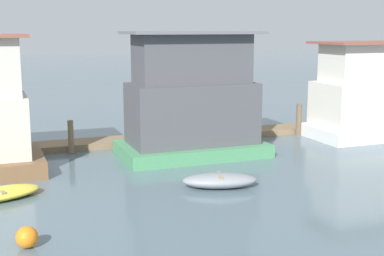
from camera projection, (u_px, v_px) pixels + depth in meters
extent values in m
plane|color=slate|center=(184.00, 154.00, 24.27)|extent=(200.00, 200.00, 0.00)
cube|color=#846B4C|center=(163.00, 138.00, 27.09)|extent=(33.80, 1.64, 0.30)
cube|color=#4C9360|center=(192.00, 149.00, 24.15)|extent=(6.43, 3.75, 0.56)
cube|color=#4C4C51|center=(192.00, 113.00, 23.85)|extent=(5.53, 2.85, 2.70)
cube|color=#4C4C51|center=(192.00, 59.00, 23.40)|extent=(4.92, 2.23, 2.14)
cube|color=slate|center=(192.00, 33.00, 23.20)|extent=(5.83, 3.15, 0.12)
cube|color=white|center=(366.00, 131.00, 28.27)|extent=(6.09, 3.66, 0.63)
cube|color=silver|center=(367.00, 103.00, 28.00)|extent=(5.39, 2.96, 2.27)
cube|color=silver|center=(370.00, 63.00, 27.61)|extent=(4.74, 2.31, 1.95)
cube|color=brown|center=(371.00, 43.00, 27.42)|extent=(5.69, 3.26, 0.12)
ellipsoid|color=gray|center=(220.00, 180.00, 19.16)|extent=(2.89, 1.86, 0.54)
cube|color=#997F60|center=(220.00, 175.00, 19.13)|extent=(0.43, 0.95, 0.08)
cylinder|color=#846B4C|center=(71.00, 137.00, 24.34)|extent=(0.26, 0.26, 1.53)
cylinder|color=brown|center=(299.00, 120.00, 28.50)|extent=(0.29, 0.29, 1.67)
sphere|color=orange|center=(27.00, 237.00, 13.90)|extent=(0.58, 0.58, 0.58)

